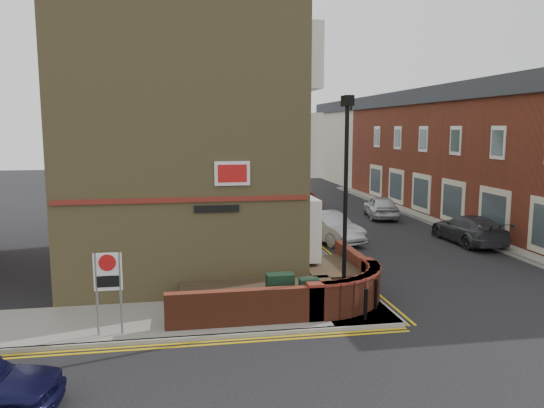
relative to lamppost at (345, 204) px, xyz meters
The scene contains 27 objects.
ground 3.90m from the lamppost, 143.13° to the right, with size 120.00×120.00×0.00m, color black.
pavement_corner 6.07m from the lamppost, behind, with size 13.00×3.00×0.12m, color gray.
pavement_main 15.17m from the lamppost, 88.45° to the left, with size 2.00×32.00×0.12m, color gray.
pavement_far 16.73m from the lamppost, 45.99° to the left, with size 4.00×40.00×0.12m, color gray.
kerb_side 6.18m from the lamppost, 166.76° to the right, with size 13.00×0.15×0.12m, color gray.
kerb_main_near 15.22m from the lamppost, 84.60° to the left, with size 0.15×32.00×0.12m, color gray.
kerb_main_far 15.44m from the lamppost, 51.46° to the left, with size 0.15×40.00×0.12m, color gray.
yellow_lines_side 6.27m from the lamppost, 164.13° to the right, with size 13.00×0.28×0.01m, color gold.
yellow_lines_main 15.26m from the lamppost, 83.64° to the left, with size 0.28×32.00×0.01m, color gold.
corner_building 8.62m from the lamppost, 123.16° to the left, with size 8.95×10.40×13.60m.
garden_wall 3.93m from the lamppost, 140.91° to the left, with size 6.80×6.00×1.20m, color brown, non-canonical shape.
lamppost is the anchor object (origin of this frame).
utility_cabinet_large 3.24m from the lamppost, behind, with size 0.80×0.45×1.20m, color black.
utility_cabinet_small 2.90m from the lamppost, 169.70° to the right, with size 0.55×0.40×1.10m, color black.
bollard_near 2.91m from the lamppost, 63.43° to the right, with size 0.11×0.11×0.90m, color black.
bollard_far 2.95m from the lamppost, ahead, with size 0.11×0.11×0.90m, color black.
zone_sign 6.85m from the lamppost, behind, with size 0.72×0.07×2.20m.
far_terrace 20.41m from the lamppost, 50.77° to the left, with size 5.40×30.40×8.00m.
far_terrace_cream 39.00m from the lamppost, 70.68° to the left, with size 5.40×12.40×8.00m.
tree_near 12.92m from the lamppost, 88.22° to the left, with size 3.64×3.65×6.70m.
tree_mid 20.93m from the lamppost, 88.90° to the left, with size 4.03×4.03×7.42m.
tree_far 28.89m from the lamppost, 89.21° to the left, with size 3.81×3.81×7.00m.
traffic_light_assembly 23.82m from the lamppost, 88.07° to the left, with size 0.20×0.16×4.20m.
silver_car_near 10.56m from the lamppost, 76.81° to the left, with size 1.51×4.33×1.43m, color #9A9CA1.
red_car_main 20.17m from the lamppost, 80.50° to the left, with size 2.21×4.80×1.33m, color maroon.
grey_car_far 12.57m from the lamppost, 43.60° to the left, with size 1.91×4.71×1.37m, color #333439.
silver_car_far 17.89m from the lamppost, 65.27° to the left, with size 1.64×4.08×1.39m, color #B6BABF.
Camera 1 is at (-3.06, -13.36, 5.53)m, focal length 35.00 mm.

